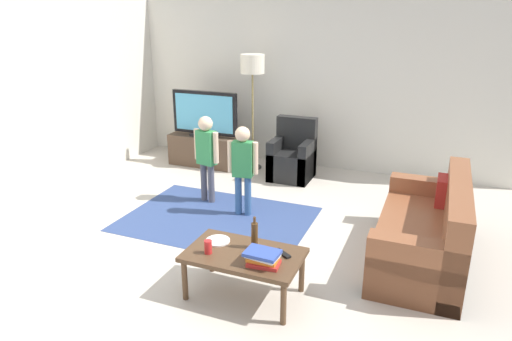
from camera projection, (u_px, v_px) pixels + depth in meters
ground at (235, 244)px, 4.98m from camera, size 7.80×7.80×0.00m
wall_back at (314, 81)px, 7.16m from camera, size 6.00×0.12×2.70m
wall_left at (10, 101)px, 5.61m from camera, size 0.12×6.00×2.70m
area_rug at (217, 219)px, 5.57m from camera, size 2.20×1.60×0.01m
tv_stand at (207, 151)px, 7.47m from camera, size 1.20×0.44×0.50m
tv at (205, 114)px, 7.25m from camera, size 1.10×0.28×0.71m
couch at (429, 235)px, 4.55m from camera, size 0.80×1.80×0.86m
armchair at (293, 158)px, 6.89m from camera, size 0.60×0.60×0.90m
floor_lamp at (252, 70)px, 6.91m from camera, size 0.36×0.36×1.78m
child_near_tv at (206, 151)px, 5.89m from camera, size 0.38×0.18×1.14m
child_center at (243, 163)px, 5.49m from camera, size 0.37×0.18×1.12m
coffee_table at (244, 258)px, 3.97m from camera, size 1.00×0.60×0.42m
book_stack at (263, 257)px, 3.75m from camera, size 0.30×0.21×0.12m
bottle at (255, 235)px, 4.00m from camera, size 0.06×0.06×0.30m
tv_remote at (283, 253)px, 3.92m from camera, size 0.17×0.13×0.02m
soda_can at (208, 247)px, 3.93m from camera, size 0.07×0.07×0.12m
plate at (218, 241)px, 4.14m from camera, size 0.22×0.22×0.02m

